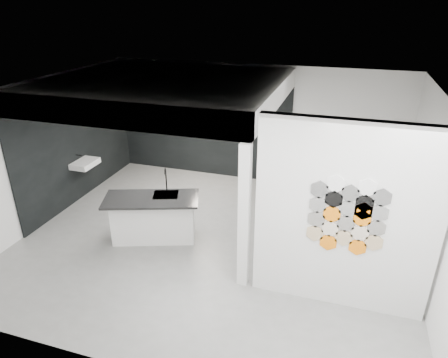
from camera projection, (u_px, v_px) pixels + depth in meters
floor at (214, 241)px, 7.49m from camera, size 7.00×6.00×0.01m
partition_panel at (344, 219)px, 5.43m from camera, size 2.45×0.15×2.80m
bay_clad_back at (202, 129)px, 9.93m from camera, size 4.40×0.04×2.35m
bay_clad_left at (79, 145)px, 8.81m from camera, size 0.04×4.00×2.35m
bulkhead at (165, 89)px, 7.65m from camera, size 4.40×4.00×0.40m
corner_column at (244, 218)px, 5.90m from camera, size 0.16×0.16×2.35m
fascia_beam at (111, 115)px, 5.98m from camera, size 4.40×0.16×0.40m
wall_basin at (85, 164)px, 8.71m from camera, size 0.40×0.60×0.12m
display_shelf at (205, 126)px, 9.76m from camera, size 3.00×0.15×0.04m
kitchen_island at (153, 217)px, 7.37m from camera, size 1.83×1.25×1.36m
stockpot at (170, 118)px, 9.97m from camera, size 0.24×0.24×0.16m
kettle at (235, 124)px, 9.51m from camera, size 0.23×0.23×0.17m
glass_bowl at (259, 128)px, 9.37m from camera, size 0.13×0.13×0.09m
glass_vase at (259, 127)px, 9.35m from camera, size 0.11×0.11×0.14m
bottle_dark at (202, 121)px, 9.73m from camera, size 0.07×0.07×0.16m
utensil_cup at (179, 120)px, 9.92m from camera, size 0.09×0.09×0.09m
hex_tile_cluster at (348, 216)px, 5.30m from camera, size 1.04×0.02×1.16m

